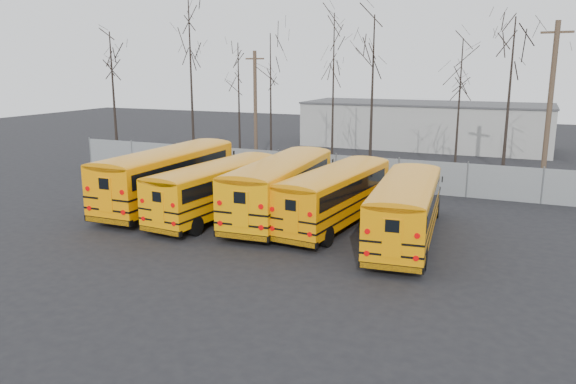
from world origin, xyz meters
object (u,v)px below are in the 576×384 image
at_px(bus_e, 406,205).
at_px(bus_b, 218,185).
at_px(utility_pole_right, 550,106).
at_px(utility_pole_left, 255,108).
at_px(bus_d, 337,191).
at_px(bus_a, 170,172).
at_px(bus_c, 282,183).

bearing_deg(bus_e, bus_b, 171.88).
relative_size(bus_b, utility_pole_right, 1.02).
bearing_deg(utility_pole_right, bus_e, -103.70).
bearing_deg(utility_pole_left, bus_d, -45.56).
relative_size(bus_a, utility_pole_right, 1.15).
bearing_deg(bus_b, utility_pole_right, 45.86).
bearing_deg(utility_pole_right, bus_b, -130.62).
xyz_separation_m(utility_pole_left, utility_pole_right, (19.76, -0.50, 0.77)).
xyz_separation_m(bus_d, utility_pole_left, (-10.63, 12.63, 2.72)).
height_order(bus_a, bus_b, bus_a).
bearing_deg(utility_pole_left, bus_a, -80.45).
relative_size(bus_e, utility_pole_right, 1.03).
relative_size(bus_d, bus_e, 1.00).
bearing_deg(bus_c, bus_e, -15.94).
xyz_separation_m(bus_e, utility_pole_right, (5.53, 13.47, 3.49)).
bearing_deg(bus_d, utility_pole_left, 135.82).
bearing_deg(bus_e, utility_pole_left, 130.03).
height_order(bus_a, utility_pole_left, utility_pole_left).
height_order(bus_b, bus_e, bus_e).
bearing_deg(bus_e, bus_d, 154.03).
relative_size(bus_b, bus_d, 0.99).
distance_m(bus_a, bus_d, 9.48).
distance_m(bus_b, bus_e, 9.60).
xyz_separation_m(bus_a, bus_e, (13.07, -1.31, -0.21)).
bearing_deg(bus_a, bus_b, -14.33).
distance_m(bus_b, utility_pole_right, 20.27).
bearing_deg(utility_pole_right, bus_a, -138.20).
relative_size(bus_a, utility_pole_left, 1.35).
xyz_separation_m(bus_d, utility_pole_right, (9.13, 12.13, 3.49)).
xyz_separation_m(bus_a, utility_pole_right, (18.60, 12.16, 3.27)).
height_order(bus_a, bus_c, bus_a).
xyz_separation_m(bus_b, utility_pole_right, (15.12, 13.03, 3.51)).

